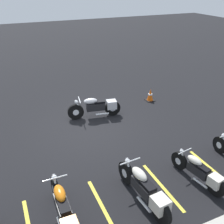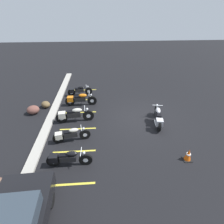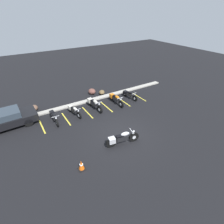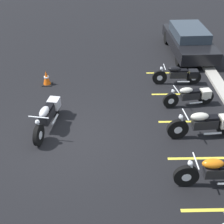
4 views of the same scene
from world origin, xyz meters
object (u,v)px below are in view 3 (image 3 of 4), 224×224
object	(u,v)px
motorcycle_silver_featured	(121,139)
parked_bike_2	(94,104)
parked_bike_3	(116,99)
car_black	(5,119)
parked_bike_1	(74,110)
landscape_rock_2	(102,92)
traffic_cone	(81,165)
landscape_rock_1	(92,91)
parked_bike_4	(129,94)
landscape_rock_0	(34,108)
parked_bike_0	(54,117)

from	to	relation	value
motorcycle_silver_featured	parked_bike_2	size ratio (longest dim) A/B	0.99
parked_bike_3	car_black	bearing A→B (deg)	-97.23
parked_bike_1	car_black	distance (m)	5.02
landscape_rock_2	traffic_cone	size ratio (longest dim) A/B	1.06
parked_bike_3	landscape_rock_1	distance (m)	3.13
motorcycle_silver_featured	landscape_rock_1	size ratio (longest dim) A/B	2.87
parked_bike_2	landscape_rock_1	size ratio (longest dim) A/B	2.91
parked_bike_3	landscape_rock_1	bearing A→B (deg)	-161.89
landscape_rock_1	car_black	bearing A→B (deg)	-167.06
parked_bike_2	parked_bike_4	bearing A→B (deg)	85.11
parked_bike_2	landscape_rock_1	distance (m)	3.01
parked_bike_4	landscape_rock_0	size ratio (longest dim) A/B	2.83
parked_bike_0	landscape_rock_2	bearing A→B (deg)	113.48
landscape_rock_0	parked_bike_4	bearing A→B (deg)	-16.40
parked_bike_3	landscape_rock_1	size ratio (longest dim) A/B	2.84
parked_bike_3	traffic_cone	distance (m)	7.90
parked_bike_1	landscape_rock_2	distance (m)	4.42
landscape_rock_0	traffic_cone	size ratio (longest dim) A/B	1.12
parked_bike_3	traffic_cone	size ratio (longest dim) A/B	3.67
parked_bike_1	parked_bike_4	bearing A→B (deg)	80.98
landscape_rock_0	landscape_rock_1	xyz separation A→B (m)	(5.67, 0.32, 0.06)
car_black	landscape_rock_2	bearing A→B (deg)	5.84
landscape_rock_2	parked_bike_3	bearing A→B (deg)	-86.36
car_black	landscape_rock_0	distance (m)	2.75
motorcycle_silver_featured	car_black	size ratio (longest dim) A/B	0.52
parked_bike_0	parked_bike_2	distance (m)	3.54
traffic_cone	car_black	bearing A→B (deg)	115.71
parked_bike_0	traffic_cone	xyz separation A→B (m)	(-0.07, -5.50, -0.13)
parked_bike_1	landscape_rock_1	xyz separation A→B (m)	(3.01, 2.81, -0.13)
landscape_rock_1	traffic_cone	distance (m)	9.67
parked_bike_3	landscape_rock_1	xyz separation A→B (m)	(-0.96, 2.97, -0.19)
parked_bike_2	landscape_rock_2	xyz separation A→B (m)	(1.97, 2.17, -0.26)
parked_bike_0	traffic_cone	world-z (taller)	parked_bike_0
parked_bike_3	landscape_rock_2	bearing A→B (deg)	-176.25
motorcycle_silver_featured	parked_bike_0	bearing A→B (deg)	130.98
landscape_rock_0	traffic_cone	world-z (taller)	traffic_cone
parked_bike_4	traffic_cone	size ratio (longest dim) A/B	3.17
landscape_rock_0	landscape_rock_1	distance (m)	5.68
parked_bike_2	landscape_rock_0	size ratio (longest dim) A/B	3.36
parked_bike_1	landscape_rock_2	bearing A→B (deg)	110.52
parked_bike_4	landscape_rock_2	size ratio (longest dim) A/B	2.99
car_black	landscape_rock_0	xyz separation A→B (m)	(2.26, 1.50, -0.45)
car_black	motorcycle_silver_featured	bearing A→B (deg)	-46.61
parked_bike_1	landscape_rock_0	xyz separation A→B (m)	(-2.66, 2.49, -0.18)
parked_bike_0	parked_bike_3	world-z (taller)	parked_bike_3
parked_bike_0	parked_bike_2	size ratio (longest dim) A/B	0.88
parked_bike_0	car_black	size ratio (longest dim) A/B	0.46
parked_bike_3	landscape_rock_1	world-z (taller)	parked_bike_3
parked_bike_3	landscape_rock_2	world-z (taller)	parked_bike_3
parked_bike_1	parked_bike_4	size ratio (longest dim) A/B	1.00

